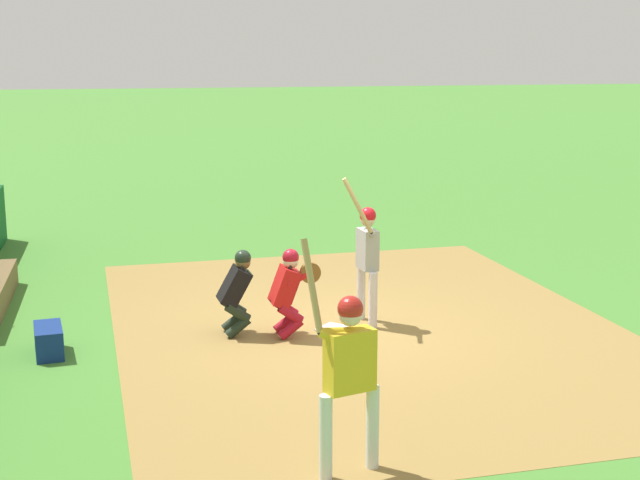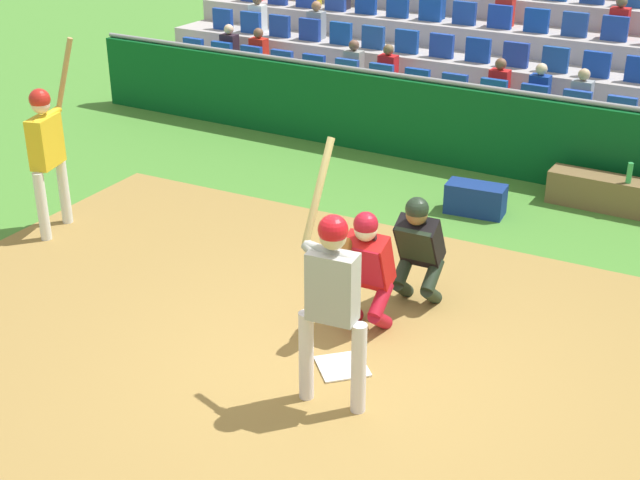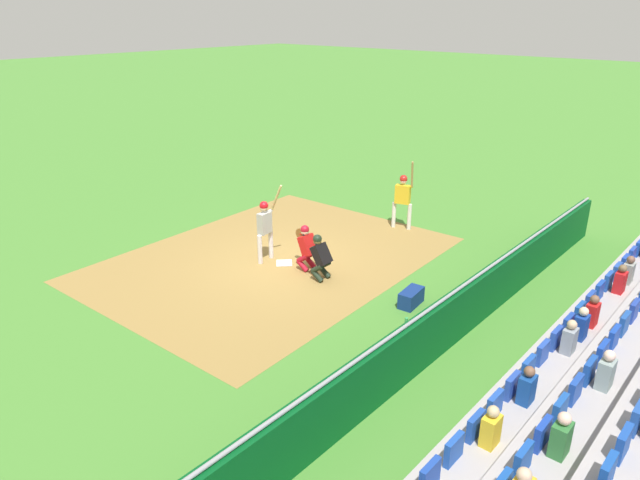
{
  "view_description": "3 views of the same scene",
  "coord_description": "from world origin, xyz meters",
  "views": [
    {
      "loc": [
        12.61,
        -2.94,
        4.11
      ],
      "look_at": [
        -0.22,
        -0.17,
        1.32
      ],
      "focal_mm": 51.41,
      "sensor_mm": 36.0,
      "label": 1
    },
    {
      "loc": [
        -3.31,
        6.08,
        4.53
      ],
      "look_at": [
        0.45,
        -0.36,
        1.06
      ],
      "focal_mm": 49.62,
      "sensor_mm": 36.0,
      "label": 2
    },
    {
      "loc": [
        -10.47,
        -10.49,
        6.69
      ],
      "look_at": [
        0.39,
        -1.0,
        0.86
      ],
      "focal_mm": 32.13,
      "sensor_mm": 36.0,
      "label": 3
    }
  ],
  "objects": [
    {
      "name": "home_plate_umpire",
      "position": [
        -0.08,
        -1.43,
        0.69
      ],
      "size": [
        0.48,
        0.51,
        1.27
      ],
      "color": "black",
      "rests_on": "ground_plane"
    },
    {
      "name": "catcher_crouching",
      "position": [
        0.15,
        -0.72,
        0.72
      ],
      "size": [
        0.48,
        0.73,
        1.3
      ],
      "color": "#A81223",
      "rests_on": "ground_plane"
    },
    {
      "name": "ground_plane",
      "position": [
        0.0,
        0.0,
        0.0
      ],
      "size": [
        160.0,
        160.0,
        0.0
      ],
      "primitive_type": "plane",
      "color": "#44812F"
    },
    {
      "name": "dugout_wall",
      "position": [
        0.0,
        -5.61,
        0.6
      ],
      "size": [
        15.64,
        0.24,
        1.26
      ],
      "color": "#074A1B",
      "rests_on": "ground_plane"
    },
    {
      "name": "home_plate_marker",
      "position": [
        0.0,
        0.0,
        0.02
      ],
      "size": [
        0.62,
        0.62,
        0.02
      ],
      "primitive_type": "cube",
      "rotation": [
        0.0,
        0.0,
        0.79
      ],
      "color": "white",
      "rests_on": "infield_dirt_patch"
    },
    {
      "name": "infield_dirt_patch",
      "position": [
        0.0,
        0.5,
        0.0
      ],
      "size": [
        10.09,
        7.76,
        0.01
      ],
      "primitive_type": "cube",
      "rotation": [
        0.0,
        0.0,
        0.04
      ],
      "color": "olive",
      "rests_on": "ground_plane"
    },
    {
      "name": "bleacher_stand",
      "position": [
        -0.01,
        -10.37,
        0.78
      ],
      "size": [
        17.03,
        5.01,
        2.76
      ],
      "color": "#A59E9D",
      "rests_on": "ground_plane"
    },
    {
      "name": "water_bottle_on_bench",
      "position": [
        -1.4,
        -4.97,
        0.57
      ],
      "size": [
        0.07,
        0.07,
        0.27
      ],
      "primitive_type": "cylinder",
      "color": "green",
      "rests_on": "dugout_bench"
    },
    {
      "name": "batter_at_plate",
      "position": [
        -0.18,
        0.53,
        1.11
      ],
      "size": [
        0.63,
        0.59,
        2.27
      ],
      "color": "silver",
      "rests_on": "ground_plane"
    },
    {
      "name": "on_deck_batter",
      "position": [
        4.55,
        -0.93,
        1.13
      ],
      "size": [
        0.4,
        0.78,
        2.34
      ],
      "color": "silver",
      "rests_on": "ground_plane"
    },
    {
      "name": "equipment_duffel_bag",
      "position": [
        0.28,
        -4.04,
        0.2
      ],
      "size": [
        0.79,
        0.44,
        0.4
      ],
      "primitive_type": "cube",
      "rotation": [
        0.0,
        0.0,
        0.11
      ],
      "color": "navy",
      "rests_on": "ground_plane"
    }
  ]
}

